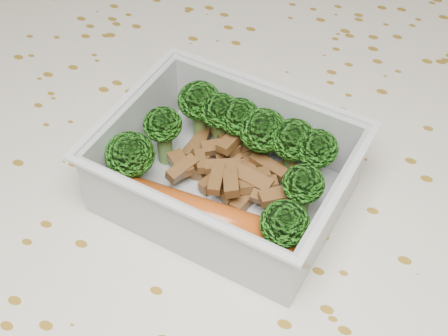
% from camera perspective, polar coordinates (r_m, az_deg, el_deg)
% --- Properties ---
extents(dining_table, '(1.40, 0.90, 0.75)m').
position_cam_1_polar(dining_table, '(0.54, -0.10, -8.42)').
color(dining_table, brown).
rests_on(dining_table, ground).
extents(tablecloth, '(1.46, 0.96, 0.19)m').
position_cam_1_polar(tablecloth, '(0.50, -0.11, -5.26)').
color(tablecloth, silver).
rests_on(tablecloth, dining_table).
extents(lunch_container, '(0.19, 0.15, 0.06)m').
position_cam_1_polar(lunch_container, '(0.45, 0.20, -0.88)').
color(lunch_container, silver).
rests_on(lunch_container, tablecloth).
extents(broccoli_florets, '(0.16, 0.12, 0.05)m').
position_cam_1_polar(broccoli_florets, '(0.45, 1.24, 2.19)').
color(broccoli_florets, '#608C3F').
rests_on(broccoli_florets, lunch_container).
extents(meat_pile, '(0.10, 0.07, 0.03)m').
position_cam_1_polar(meat_pile, '(0.47, 0.89, -0.04)').
color(meat_pile, brown).
rests_on(meat_pile, lunch_container).
extents(sausage, '(0.15, 0.03, 0.02)m').
position_cam_1_polar(sausage, '(0.43, -1.78, -4.38)').
color(sausage, '#B54814').
rests_on(sausage, lunch_container).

